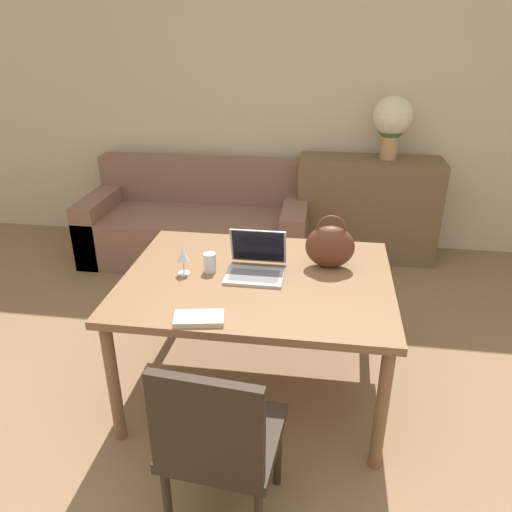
{
  "coord_description": "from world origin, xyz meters",
  "views": [
    {
      "loc": [
        0.24,
        -1.66,
        1.93
      ],
      "look_at": [
        -0.09,
        0.62,
        0.84
      ],
      "focal_mm": 35.0,
      "sensor_mm": 36.0,
      "label": 1
    }
  ],
  "objects_px": {
    "chair": "(218,439)",
    "flower_vase": "(392,121)",
    "handbag": "(330,246)",
    "wine_glass": "(183,256)",
    "drinking_glass": "(210,262)",
    "laptop": "(256,262)",
    "couch": "(199,225)"
  },
  "relations": [
    {
      "from": "chair",
      "to": "flower_vase",
      "type": "distance_m",
      "value": 3.05
    },
    {
      "from": "handbag",
      "to": "wine_glass",
      "type": "bearing_deg",
      "value": -165.6
    },
    {
      "from": "drinking_glass",
      "to": "flower_vase",
      "type": "bearing_deg",
      "value": 60.56
    },
    {
      "from": "drinking_glass",
      "to": "wine_glass",
      "type": "relative_size",
      "value": 0.71
    },
    {
      "from": "chair",
      "to": "flower_vase",
      "type": "height_order",
      "value": "flower_vase"
    },
    {
      "from": "laptop",
      "to": "handbag",
      "type": "height_order",
      "value": "handbag"
    },
    {
      "from": "couch",
      "to": "handbag",
      "type": "bearing_deg",
      "value": -53.8
    },
    {
      "from": "drinking_glass",
      "to": "flower_vase",
      "type": "distance_m",
      "value": 2.24
    },
    {
      "from": "couch",
      "to": "chair",
      "type": "bearing_deg",
      "value": -74.05
    },
    {
      "from": "chair",
      "to": "handbag",
      "type": "bearing_deg",
      "value": 75.29
    },
    {
      "from": "laptop",
      "to": "drinking_glass",
      "type": "relative_size",
      "value": 2.91
    },
    {
      "from": "drinking_glass",
      "to": "flower_vase",
      "type": "relative_size",
      "value": 0.2
    },
    {
      "from": "chair",
      "to": "wine_glass",
      "type": "height_order",
      "value": "wine_glass"
    },
    {
      "from": "chair",
      "to": "couch",
      "type": "xyz_separation_m",
      "value": [
        -0.75,
        2.62,
        -0.2
      ]
    },
    {
      "from": "handbag",
      "to": "flower_vase",
      "type": "distance_m",
      "value": 1.86
    },
    {
      "from": "chair",
      "to": "wine_glass",
      "type": "distance_m",
      "value": 1.0
    },
    {
      "from": "chair",
      "to": "flower_vase",
      "type": "bearing_deg",
      "value": 78.79
    },
    {
      "from": "handbag",
      "to": "laptop",
      "type": "bearing_deg",
      "value": -162.52
    },
    {
      "from": "drinking_glass",
      "to": "flower_vase",
      "type": "height_order",
      "value": "flower_vase"
    },
    {
      "from": "wine_glass",
      "to": "flower_vase",
      "type": "xyz_separation_m",
      "value": [
        1.21,
        1.97,
        0.38
      ]
    },
    {
      "from": "chair",
      "to": "drinking_glass",
      "type": "distance_m",
      "value": 0.99
    },
    {
      "from": "couch",
      "to": "drinking_glass",
      "type": "height_order",
      "value": "drinking_glass"
    },
    {
      "from": "wine_glass",
      "to": "flower_vase",
      "type": "height_order",
      "value": "flower_vase"
    },
    {
      "from": "drinking_glass",
      "to": "flower_vase",
      "type": "xyz_separation_m",
      "value": [
        1.08,
        1.92,
        0.43
      ]
    },
    {
      "from": "flower_vase",
      "to": "couch",
      "type": "bearing_deg",
      "value": -172.32
    },
    {
      "from": "couch",
      "to": "flower_vase",
      "type": "relative_size",
      "value": 3.77
    },
    {
      "from": "laptop",
      "to": "wine_glass",
      "type": "bearing_deg",
      "value": -168.82
    },
    {
      "from": "chair",
      "to": "laptop",
      "type": "xyz_separation_m",
      "value": [
        0.01,
        0.94,
        0.3
      ]
    },
    {
      "from": "wine_glass",
      "to": "flower_vase",
      "type": "relative_size",
      "value": 0.29
    },
    {
      "from": "laptop",
      "to": "couch",
      "type": "bearing_deg",
      "value": 114.36
    },
    {
      "from": "drinking_glass",
      "to": "wine_glass",
      "type": "bearing_deg",
      "value": -159.56
    },
    {
      "from": "drinking_glass",
      "to": "handbag",
      "type": "relative_size",
      "value": 0.35
    }
  ]
}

